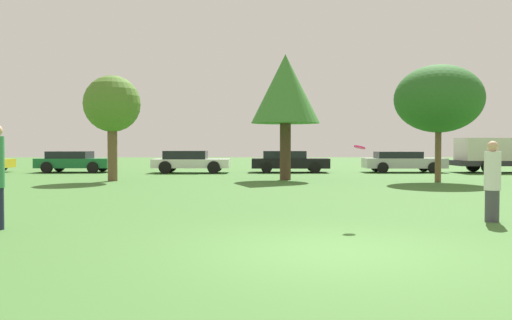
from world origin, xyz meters
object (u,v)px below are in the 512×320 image
parked_car_white (190,161)px  parked_car_silver (402,161)px  person_catcher (492,181)px  parked_car_green (74,161)px  parked_car_black (289,161)px  frisbee (360,147)px  tree_2 (439,99)px  tree_0 (112,105)px  tree_1 (285,90)px  delivery_truck_grey (512,153)px

parked_car_white → parked_car_silver: bearing=3.2°
person_catcher → parked_car_green: person_catcher is taller
person_catcher → parked_car_black: size_ratio=0.37×
parked_car_white → parked_car_black: 5.68m
frisbee → parked_car_white: frisbee is taller
person_catcher → tree_2: tree_2 is taller
tree_2 → parked_car_silver: bearing=84.2°
person_catcher → parked_car_white: person_catcher is taller
person_catcher → parked_car_black: bearing=-87.4°
tree_0 → parked_car_white: tree_0 is taller
parked_car_green → tree_1: bearing=-29.2°
tree_0 → parked_car_silver: bearing=25.4°
frisbee → parked_car_green: size_ratio=0.05×
parked_car_green → delivery_truck_grey: size_ratio=0.63×
tree_1 → parked_car_green: 14.08m
person_catcher → frisbee: person_catcher is taller
parked_car_black → person_catcher: bearing=-81.1°
frisbee → parked_car_silver: 21.06m
parked_car_green → parked_car_white: size_ratio=0.97×
tree_2 → parked_car_silver: size_ratio=1.09×
person_catcher → parked_car_black: 19.86m
tree_1 → parked_car_black: (0.67, 6.64, -3.41)m
person_catcher → parked_car_white: 20.90m
frisbee → delivery_truck_grey: delivery_truck_grey is taller
parked_car_green → parked_car_black: bearing=-0.1°
parked_car_silver → delivery_truck_grey: 6.24m
tree_2 → parked_car_white: tree_2 is taller
tree_0 → parked_car_white: bearing=68.2°
tree_2 → parked_car_green: size_ratio=1.19×
tree_1 → parked_car_green: (-11.77, 6.93, -3.42)m
parked_car_green → parked_car_silver: (19.05, -0.38, -0.01)m
parked_car_black → parked_car_silver: (6.61, -0.10, -0.01)m
frisbee → tree_2: 13.64m
parked_car_black → delivery_truck_grey: bearing=-1.0°
parked_car_green → parked_car_silver: bearing=0.1°
tree_1 → tree_2: bearing=-11.2°
frisbee → tree_0: bearing=122.4°
parked_car_white → delivery_truck_grey: 18.48m
person_catcher → parked_car_silver: bearing=-106.5°
parked_car_black → parked_car_silver: size_ratio=0.97×
person_catcher → delivery_truck_grey: size_ratio=0.25×
parked_car_green → parked_car_black: size_ratio=0.95×
parked_car_silver → person_catcher: bearing=-100.2°
tree_0 → parked_car_black: size_ratio=1.04×
person_catcher → delivery_truck_grey: 21.72m
parked_car_white → parked_car_black: size_ratio=0.98×
tree_0 → parked_car_green: 8.93m
parked_car_white → parked_car_silver: size_ratio=0.94×
tree_1 → parked_car_silver: 10.37m
parked_car_green → tree_2: bearing=-23.0°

